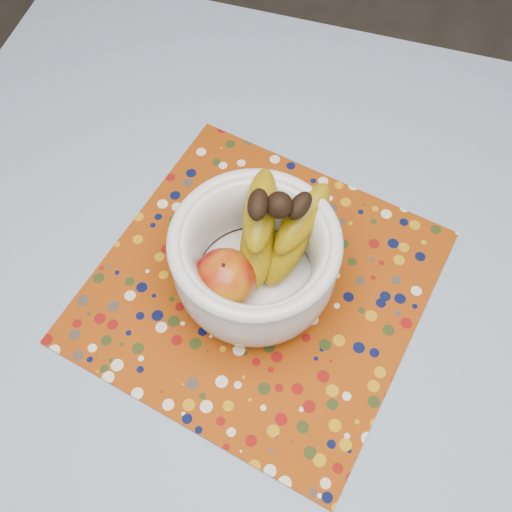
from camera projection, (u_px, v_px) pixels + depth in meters
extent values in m
plane|color=#2D2826|center=(272.00, 459.00, 1.49)|extent=(4.00, 4.00, 0.00)
cube|color=brown|center=(285.00, 366.00, 0.84)|extent=(1.20, 1.20, 0.04)
cylinder|color=brown|center=(129.00, 158.00, 1.49)|extent=(0.06, 0.06, 0.71)
cube|color=#6377A5|center=(286.00, 361.00, 0.82)|extent=(1.32, 1.32, 0.01)
cube|color=#7E3006|center=(259.00, 286.00, 0.87)|extent=(0.53, 0.53, 0.00)
cylinder|color=silver|center=(255.00, 283.00, 0.86)|extent=(0.11, 0.11, 0.01)
cylinder|color=silver|center=(255.00, 280.00, 0.85)|extent=(0.16, 0.16, 0.01)
torus|color=silver|center=(255.00, 241.00, 0.76)|extent=(0.22, 0.22, 0.02)
ellipsoid|color=#740406|center=(225.00, 279.00, 0.80)|extent=(0.09, 0.09, 0.08)
sphere|color=black|center=(279.00, 205.00, 0.74)|extent=(0.03, 0.03, 0.03)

